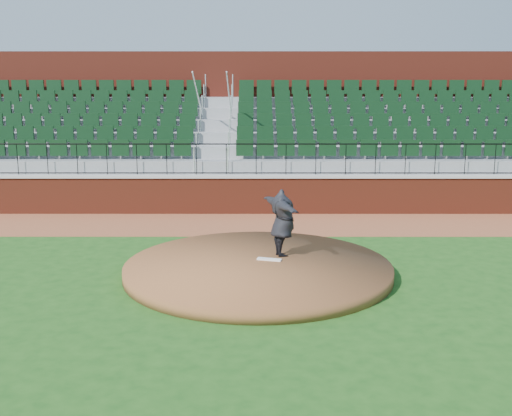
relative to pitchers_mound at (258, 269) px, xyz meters
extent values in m
plane|color=#1C4A15|center=(-0.05, -0.40, -0.12)|extent=(90.00, 90.00, 0.00)
cube|color=brown|center=(-0.05, 5.00, -0.12)|extent=(34.00, 3.20, 0.01)
cube|color=maroon|center=(-0.05, 6.60, 0.47)|extent=(34.00, 0.35, 1.20)
cube|color=#B7B7B7|center=(-0.05, 6.60, 1.12)|extent=(34.00, 0.45, 0.10)
cube|color=maroon|center=(-0.05, 12.13, 2.62)|extent=(34.00, 0.50, 5.50)
cylinder|color=brown|center=(0.00, 0.00, 0.00)|extent=(6.01, 6.01, 0.25)
cube|color=white|center=(0.26, 0.26, 0.14)|extent=(0.58, 0.28, 0.04)
imported|color=black|center=(0.57, 0.62, 0.92)|extent=(1.13, 2.02, 1.59)
camera|label=1|loc=(-0.03, -13.18, 4.10)|focal=42.70mm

